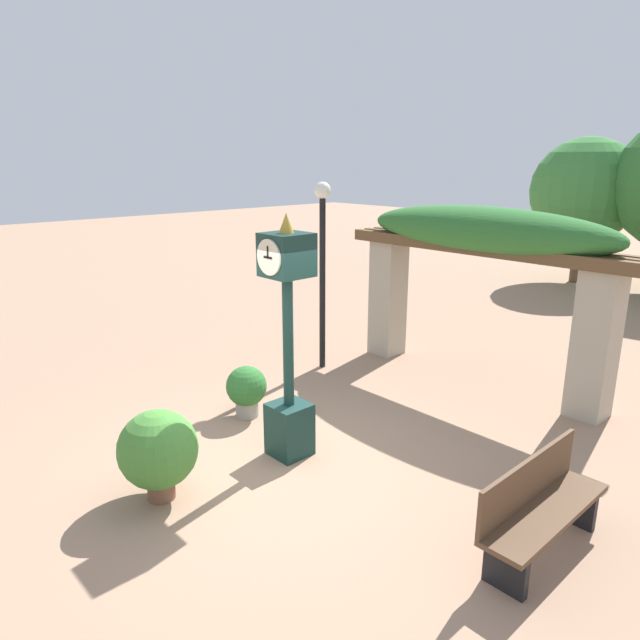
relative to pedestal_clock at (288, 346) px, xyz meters
name	(u,v)px	position (x,y,z in m)	size (l,w,h in m)	color
ground_plane	(281,466)	(0.16, -0.27, -1.38)	(60.00, 60.00, 0.00)	#9E7A60
pedestal_clock	(288,346)	(0.00, 0.00, 0.00)	(0.48, 0.53, 2.89)	#14332D
pergola	(482,252)	(0.16, 3.72, 0.71)	(4.76, 1.10, 2.77)	#A89E89
potted_plant_near_left	(247,389)	(-1.21, 0.24, -0.97)	(0.56, 0.56, 0.73)	gray
potted_plant_near_right	(158,451)	(-0.20, -1.60, -0.83)	(0.83, 0.83, 0.98)	brown
park_bench	(540,508)	(2.89, 0.51, -0.94)	(0.42, 1.65, 0.89)	brown
lamp_post	(322,249)	(-1.94, 2.35, 0.66)	(0.27, 0.27, 3.11)	black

